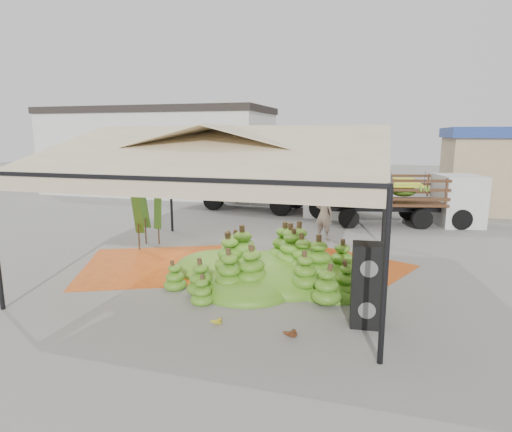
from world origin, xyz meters
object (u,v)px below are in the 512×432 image
(vendor, at_px, (324,214))
(truck_right, at_px, (410,194))
(speaker_stack, at_px, (367,285))
(truck_left, at_px, (284,179))
(banana_heap, at_px, (275,255))

(vendor, relative_size, truck_right, 0.29)
(speaker_stack, xyz_separation_m, truck_right, (1.35, 10.60, 0.45))
(speaker_stack, xyz_separation_m, truck_left, (-4.47, 12.15, 0.77))
(truck_right, bearing_deg, banana_heap, -127.66)
(speaker_stack, bearing_deg, truck_left, 104.93)
(banana_heap, relative_size, truck_right, 0.94)
(banana_heap, distance_m, speaker_stack, 3.28)
(truck_left, relative_size, truck_right, 1.23)
(speaker_stack, relative_size, vendor, 0.91)
(truck_left, bearing_deg, speaker_stack, -61.60)
(banana_heap, xyz_separation_m, speaker_stack, (2.44, -2.19, 0.20))
(banana_heap, xyz_separation_m, truck_right, (3.79, 8.41, 0.65))
(vendor, xyz_separation_m, truck_right, (3.13, 3.66, 0.37))
(vendor, distance_m, truck_left, 5.91)
(truck_right, bearing_deg, speaker_stack, -110.67)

